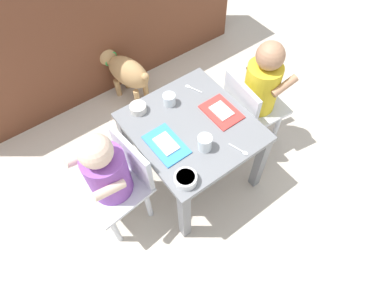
% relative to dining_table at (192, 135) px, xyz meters
% --- Properties ---
extents(ground_plane, '(7.00, 7.00, 0.00)m').
position_rel_dining_table_xyz_m(ground_plane, '(0.00, 0.00, -0.37)').
color(ground_plane, beige).
extents(kitchen_cabinet_back, '(1.97, 0.32, 0.85)m').
position_rel_dining_table_xyz_m(kitchen_cabinet_back, '(0.00, 1.03, 0.06)').
color(kitchen_cabinet_back, brown).
rests_on(kitchen_cabinet_back, ground).
extents(dining_table, '(0.54, 0.58, 0.44)m').
position_rel_dining_table_xyz_m(dining_table, '(0.00, 0.00, 0.00)').
color(dining_table, slate).
rests_on(dining_table, ground).
extents(seated_child_left, '(0.31, 0.31, 0.68)m').
position_rel_dining_table_xyz_m(seated_child_left, '(-0.43, 0.02, 0.06)').
color(seated_child_left, silver).
rests_on(seated_child_left, ground).
extents(seated_child_right, '(0.31, 0.31, 0.70)m').
position_rel_dining_table_xyz_m(seated_child_right, '(0.43, -0.01, 0.07)').
color(seated_child_right, silver).
rests_on(seated_child_right, ground).
extents(dog, '(0.24, 0.41, 0.32)m').
position_rel_dining_table_xyz_m(dog, '(0.03, 0.76, -0.15)').
color(dog, tan).
rests_on(dog, ground).
extents(food_tray_left, '(0.14, 0.21, 0.02)m').
position_rel_dining_table_xyz_m(food_tray_left, '(-0.16, -0.02, 0.08)').
color(food_tray_left, '#388CD8').
rests_on(food_tray_left, dining_table).
extents(food_tray_right, '(0.14, 0.19, 0.02)m').
position_rel_dining_table_xyz_m(food_tray_right, '(0.16, -0.02, 0.08)').
color(food_tray_right, red).
rests_on(food_tray_right, dining_table).
extents(water_cup_left, '(0.06, 0.06, 0.07)m').
position_rel_dining_table_xyz_m(water_cup_left, '(-0.03, -0.14, 0.11)').
color(water_cup_left, white).
rests_on(water_cup_left, dining_table).
extents(water_cup_right, '(0.06, 0.06, 0.06)m').
position_rel_dining_table_xyz_m(water_cup_right, '(-0.01, 0.18, 0.10)').
color(water_cup_right, white).
rests_on(water_cup_right, dining_table).
extents(cereal_bowl_left_side, '(0.10, 0.10, 0.04)m').
position_rel_dining_table_xyz_m(cereal_bowl_left_side, '(-0.20, -0.22, 0.10)').
color(cereal_bowl_left_side, white).
rests_on(cereal_bowl_left_side, dining_table).
extents(cereal_bowl_right_side, '(0.08, 0.08, 0.04)m').
position_rel_dining_table_xyz_m(cereal_bowl_right_side, '(-0.15, 0.23, 0.10)').
color(cereal_bowl_right_side, silver).
rests_on(cereal_bowl_right_side, dining_table).
extents(spoon_by_left_tray, '(0.05, 0.10, 0.01)m').
position_rel_dining_table_xyz_m(spoon_by_left_tray, '(0.14, 0.19, 0.08)').
color(spoon_by_left_tray, silver).
rests_on(spoon_by_left_tray, dining_table).
extents(spoon_by_right_tray, '(0.04, 0.10, 0.01)m').
position_rel_dining_table_xyz_m(spoon_by_right_tray, '(0.09, -0.24, 0.08)').
color(spoon_by_right_tray, silver).
rests_on(spoon_by_right_tray, dining_table).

